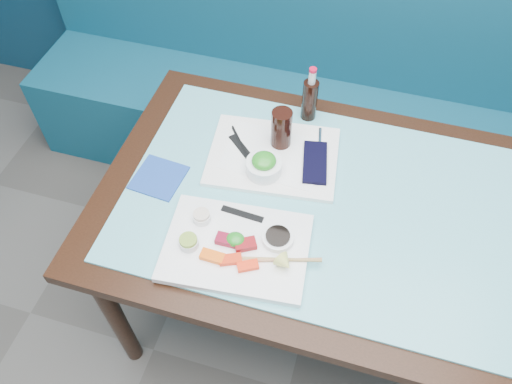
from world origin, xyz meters
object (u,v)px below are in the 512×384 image
(cola_glass, at_px, (281,128))
(cola_bottle_body, at_px, (310,100))
(serving_tray, at_px, (273,156))
(dining_table, at_px, (326,221))
(blue_napkin, at_px, (159,177))
(booth_bench, at_px, (355,110))
(seaweed_bowl, at_px, (264,167))
(sashimi_plate, at_px, (236,247))

(cola_glass, bearing_deg, cola_bottle_body, 71.10)
(serving_tray, height_order, cola_glass, cola_glass)
(dining_table, distance_m, serving_tray, 0.26)
(cola_glass, xyz_separation_m, blue_napkin, (-0.33, -0.23, -0.08))
(booth_bench, relative_size, seaweed_bowl, 26.93)
(blue_napkin, bearing_deg, seaweed_bowl, 18.68)
(sashimi_plate, xyz_separation_m, seaweed_bowl, (0.00, 0.28, 0.03))
(seaweed_bowl, bearing_deg, booth_bench, 74.48)
(booth_bench, bearing_deg, seaweed_bowl, -105.52)
(cola_glass, relative_size, blue_napkin, 0.93)
(seaweed_bowl, xyz_separation_m, cola_glass, (0.02, 0.13, 0.05))
(cola_bottle_body, bearing_deg, dining_table, -67.42)
(sashimi_plate, bearing_deg, blue_napkin, 144.89)
(seaweed_bowl, distance_m, blue_napkin, 0.33)
(cola_bottle_body, relative_size, blue_napkin, 1.01)
(sashimi_plate, height_order, cola_glass, cola_glass)
(serving_tray, distance_m, blue_napkin, 0.37)
(sashimi_plate, height_order, seaweed_bowl, seaweed_bowl)
(booth_bench, height_order, seaweed_bowl, booth_bench)
(booth_bench, distance_m, sashimi_plate, 1.16)
(cola_bottle_body, bearing_deg, sashimi_plate, -97.50)
(sashimi_plate, bearing_deg, cola_glass, 81.86)
(dining_table, xyz_separation_m, cola_glass, (-0.20, 0.18, 0.17))
(dining_table, distance_m, cola_bottle_body, 0.41)
(cola_glass, bearing_deg, seaweed_bowl, -98.75)
(cola_bottle_body, bearing_deg, blue_napkin, -134.12)
(sashimi_plate, bearing_deg, cola_bottle_body, 77.15)
(sashimi_plate, xyz_separation_m, cola_bottle_body, (0.08, 0.57, 0.06))
(booth_bench, xyz_separation_m, cola_glass, (-0.20, -0.66, 0.47))
(booth_bench, height_order, dining_table, booth_bench)
(seaweed_bowl, height_order, cola_bottle_body, cola_bottle_body)
(sashimi_plate, xyz_separation_m, serving_tray, (0.01, 0.36, -0.00))
(serving_tray, distance_m, seaweed_bowl, 0.08)
(serving_tray, bearing_deg, seaweed_bowl, -104.08)
(sashimi_plate, bearing_deg, dining_table, 40.88)
(booth_bench, distance_m, cola_bottle_body, 0.69)
(cola_glass, distance_m, cola_bottle_body, 0.17)
(dining_table, height_order, serving_tray, serving_tray)
(serving_tray, xyz_separation_m, blue_napkin, (-0.32, -0.18, -0.00))
(dining_table, relative_size, seaweed_bowl, 12.57)
(serving_tray, bearing_deg, cola_glass, 73.21)
(dining_table, bearing_deg, blue_napkin, -174.40)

